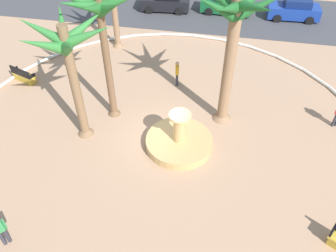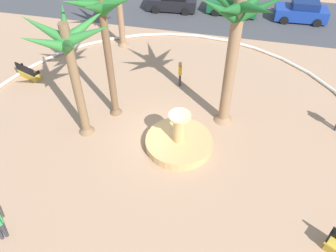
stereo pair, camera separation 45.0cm
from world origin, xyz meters
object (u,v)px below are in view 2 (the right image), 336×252
at_px(parked_car_second, 233,5).
at_px(palm_tree_near_fountain, 102,13).
at_px(parked_car_third, 302,11).
at_px(palm_tree_by_curb, 236,32).
at_px(person_cyclist_photo, 180,72).
at_px(palm_tree_mid_plaza, 70,52).
at_px(fountain, 179,141).
at_px(bench_north, 29,73).
at_px(parked_car_leftmost, 172,1).

bearing_deg(parked_car_second, palm_tree_near_fountain, -110.71).
xyz_separation_m(parked_car_second, parked_car_third, (5.34, -0.07, 0.00)).
xyz_separation_m(palm_tree_by_curb, person_cyclist_photo, (-2.94, 2.64, -4.31)).
relative_size(palm_tree_mid_plaza, parked_car_second, 1.55).
distance_m(fountain, palm_tree_near_fountain, 7.03).
relative_size(palm_tree_by_curb, bench_north, 4.34).
distance_m(palm_tree_near_fountain, person_cyclist_photo, 6.65).
bearing_deg(palm_tree_by_curb, palm_tree_mid_plaza, -160.38).
relative_size(palm_tree_mid_plaza, person_cyclist_photo, 3.92).
bearing_deg(palm_tree_mid_plaza, parked_car_second, 68.38).
bearing_deg(palm_tree_near_fountain, parked_car_leftmost, 88.76).
bearing_deg(person_cyclist_photo, fountain, -79.16).
relative_size(bench_north, parked_car_leftmost, 0.41).
xyz_separation_m(palm_tree_mid_plaza, person_cyclist_photo, (3.95, 5.10, -3.85)).
height_order(palm_tree_by_curb, parked_car_third, palm_tree_by_curb).
xyz_separation_m(palm_tree_mid_plaza, parked_car_third, (11.59, 15.69, -3.99)).
bearing_deg(fountain, palm_tree_mid_plaza, 179.88).
bearing_deg(person_cyclist_photo, bench_north, -171.47).
bearing_deg(parked_car_second, fountain, -94.77).
relative_size(parked_car_leftmost, parked_car_third, 1.01).
height_order(palm_tree_near_fountain, palm_tree_by_curb, palm_tree_by_curb).
relative_size(palm_tree_by_curb, person_cyclist_photo, 4.47).
bearing_deg(parked_car_third, bench_north, -144.79).
distance_m(palm_tree_near_fountain, parked_car_leftmost, 14.51).
distance_m(palm_tree_mid_plaza, parked_car_third, 19.91).
bearing_deg(fountain, parked_car_second, 85.23).
relative_size(bench_north, parked_car_second, 0.41).
xyz_separation_m(fountain, parked_car_third, (6.66, 15.70, 0.48)).
relative_size(palm_tree_near_fountain, parked_car_third, 1.75).
relative_size(palm_tree_mid_plaza, parked_car_leftmost, 1.55).
relative_size(parked_car_second, parked_car_third, 1.01).
bearing_deg(palm_tree_near_fountain, parked_car_second, 69.29).
distance_m(fountain, bench_north, 10.99).
height_order(palm_tree_mid_plaza, bench_north, palm_tree_mid_plaza).
bearing_deg(parked_car_leftmost, palm_tree_mid_plaza, -94.64).
height_order(fountain, bench_north, fountain).
height_order(parked_car_leftmost, parked_car_third, same).
distance_m(palm_tree_by_curb, palm_tree_mid_plaza, 7.33).
height_order(palm_tree_by_curb, parked_car_second, palm_tree_by_curb).
xyz_separation_m(fountain, palm_tree_mid_plaza, (-4.93, 0.01, 4.46)).
distance_m(bench_north, parked_car_leftmost, 13.43).
height_order(person_cyclist_photo, parked_car_third, parked_car_third).
relative_size(fountain, parked_car_second, 0.82).
bearing_deg(bench_north, parked_car_second, 45.98).
bearing_deg(person_cyclist_photo, palm_tree_by_curb, -41.93).
bearing_deg(palm_tree_by_curb, parked_car_second, 92.78).
height_order(fountain, person_cyclist_photo, fountain).
distance_m(fountain, parked_car_third, 17.06).
xyz_separation_m(palm_tree_by_curb, parked_car_leftmost, (-5.65, 12.90, -4.44)).
bearing_deg(parked_car_third, palm_tree_near_fountain, -127.35).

